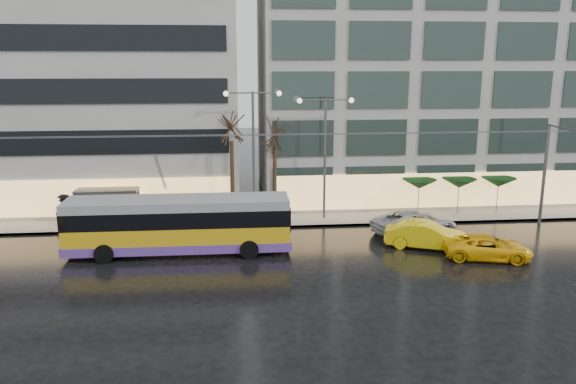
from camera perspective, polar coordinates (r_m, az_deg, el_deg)
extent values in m
plane|color=black|center=(29.79, -6.52, -8.83)|extent=(140.00, 140.00, 0.00)
cube|color=gray|center=(43.10, -3.60, -1.75)|extent=(80.00, 10.00, 0.15)
cube|color=slate|center=(38.34, -3.33, -3.63)|extent=(80.00, 0.10, 0.15)
cube|color=#A19F9A|center=(49.55, -25.79, 11.88)|extent=(34.00, 14.00, 22.00)
cube|color=#A19F9A|center=(50.15, 16.42, 14.34)|extent=(32.00, 14.00, 25.00)
cube|color=gold|center=(33.82, -10.99, -4.28)|extent=(12.92, 2.77, 1.61)
cube|color=#603C97|center=(33.98, -10.95, -5.14)|extent=(12.97, 2.82, 0.54)
cube|color=black|center=(33.49, -11.07, -2.34)|extent=(12.94, 2.79, 0.97)
cube|color=gray|center=(33.30, -11.13, -1.10)|extent=(12.92, 2.77, 0.54)
cube|color=black|center=(33.47, 0.05, -2.39)|extent=(0.08, 2.47, 1.40)
cube|color=black|center=(34.82, -21.74, -2.73)|extent=(0.08, 2.47, 1.40)
cylinder|color=black|center=(35.09, -4.06, -4.44)|extent=(1.08, 0.38, 1.08)
cylinder|color=black|center=(32.54, -3.96, -5.85)|extent=(1.08, 0.38, 1.08)
cylinder|color=black|center=(35.91, -17.25, -4.60)|extent=(1.08, 0.38, 1.08)
cylinder|color=black|center=(33.42, -18.19, -5.98)|extent=(1.08, 0.38, 1.08)
cylinder|color=#595B60|center=(34.09, -12.87, 1.83)|extent=(0.09, 4.00, 2.83)
cylinder|color=#595B60|center=(34.61, -12.76, 2.00)|extent=(0.09, 4.00, 2.83)
cylinder|color=#595B60|center=(42.65, 24.58, 1.64)|extent=(0.24, 0.24, 7.00)
cube|color=#595B60|center=(40.06, 26.81, 5.69)|extent=(0.10, 5.00, 0.10)
cylinder|color=#595B60|center=(33.68, -4.97, 5.73)|extent=(42.00, 0.04, 0.04)
cylinder|color=#595B60|center=(34.18, -4.98, 5.84)|extent=(42.00, 0.04, 0.04)
cube|color=#595B60|center=(40.03, -17.92, 0.20)|extent=(4.20, 1.60, 0.12)
cube|color=silver|center=(40.98, -17.60, -1.29)|extent=(4.00, 0.05, 2.20)
cube|color=white|center=(40.81, -20.61, -1.58)|extent=(0.10, 1.40, 2.20)
cylinder|color=#595B60|center=(40.14, -20.79, -1.82)|extent=(0.10, 0.10, 2.40)
cylinder|color=#595B60|center=(41.45, -20.30, -1.33)|extent=(0.10, 0.10, 2.40)
cylinder|color=#595B60|center=(39.27, -15.15, -1.74)|extent=(0.10, 0.10, 2.40)
cylinder|color=#595B60|center=(40.60, -14.84, -1.24)|extent=(0.10, 0.10, 2.40)
cylinder|color=#595B60|center=(39.01, -3.52, 3.56)|extent=(0.18, 0.18, 9.00)
cylinder|color=#595B60|center=(38.51, -4.98, 10.00)|extent=(1.80, 0.10, 0.10)
cylinder|color=#595B60|center=(38.57, -2.26, 10.04)|extent=(1.80, 0.10, 0.10)
sphere|color=#FFF2CC|center=(38.52, -6.33, 9.90)|extent=(0.36, 0.36, 0.36)
sphere|color=#FFF2CC|center=(38.64, -0.91, 9.98)|extent=(0.36, 0.36, 0.36)
cylinder|color=#595B60|center=(39.54, 3.75, 3.32)|extent=(0.18, 0.18, 8.50)
cylinder|color=#595B60|center=(38.92, 2.52, 9.33)|extent=(1.80, 0.10, 0.10)
cylinder|color=#595B60|center=(39.21, 5.16, 9.32)|extent=(1.80, 0.10, 0.10)
sphere|color=#FFF2CC|center=(38.81, 1.18, 9.26)|extent=(0.36, 0.36, 0.36)
sphere|color=#FFF2CC|center=(39.39, 6.46, 9.23)|extent=(0.36, 0.36, 0.36)
cylinder|color=black|center=(39.50, -5.68, 1.13)|extent=(0.28, 0.28, 5.60)
cylinder|color=black|center=(39.87, -1.35, 0.79)|extent=(0.28, 0.28, 4.90)
cylinder|color=#595B60|center=(42.05, 13.10, -0.80)|extent=(0.06, 0.06, 2.20)
cone|color=#0F3712|center=(41.78, 13.19, 0.80)|extent=(2.50, 2.50, 0.70)
cylinder|color=#595B60|center=(43.09, 16.89, -0.69)|extent=(0.06, 0.06, 2.20)
cone|color=#0F3712|center=(42.83, 16.99, 0.87)|extent=(2.50, 2.50, 0.70)
cylinder|color=#595B60|center=(44.31, 20.48, -0.59)|extent=(0.06, 0.06, 2.20)
cone|color=#0F3712|center=(44.06, 20.60, 0.93)|extent=(2.50, 2.50, 0.70)
imported|color=yellow|center=(35.19, 13.87, -4.28)|extent=(5.21, 3.44, 1.62)
imported|color=yellow|center=(34.37, 19.63, -5.31)|extent=(5.31, 3.38, 1.36)
imported|color=silver|center=(37.80, 12.73, -3.05)|extent=(6.19, 4.09, 1.58)
imported|color=black|center=(39.23, -17.28, -2.36)|extent=(0.76, 0.63, 1.78)
imported|color=#D24682|center=(39.02, -17.37, -1.14)|extent=(1.25, 1.26, 0.88)
imported|color=black|center=(38.82, -11.62, -2.36)|extent=(0.92, 0.83, 1.55)
imported|color=black|center=(41.72, -21.74, -1.71)|extent=(1.35, 0.93, 1.91)
imported|color=black|center=(41.54, -21.83, -0.65)|extent=(0.96, 0.96, 0.72)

